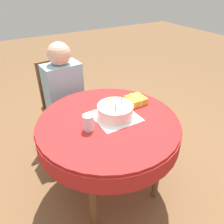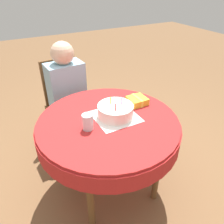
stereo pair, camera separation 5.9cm
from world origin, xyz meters
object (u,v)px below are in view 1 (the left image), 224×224
(person, at_px, (64,89))
(birthday_cake, at_px, (115,111))
(drinking_glass, at_px, (88,122))
(chair, at_px, (63,102))
(gift_box, at_px, (136,100))

(person, height_order, birthday_cake, person)
(drinking_glass, bearing_deg, person, 82.85)
(chair, relative_size, person, 0.82)
(chair, xyz_separation_m, person, (0.01, -0.10, 0.20))
(chair, distance_m, gift_box, 0.88)
(chair, distance_m, person, 0.22)
(gift_box, bearing_deg, chair, 119.03)
(chair, relative_size, drinking_glass, 8.15)
(birthday_cake, distance_m, drinking_glass, 0.25)
(drinking_glass, height_order, gift_box, drinking_glass)
(person, bearing_deg, drinking_glass, -101.45)
(gift_box, bearing_deg, drinking_glass, -165.06)
(drinking_glass, relative_size, gift_box, 0.77)
(drinking_glass, xyz_separation_m, gift_box, (0.50, 0.13, -0.03))
(person, xyz_separation_m, gift_box, (0.40, -0.64, 0.07))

